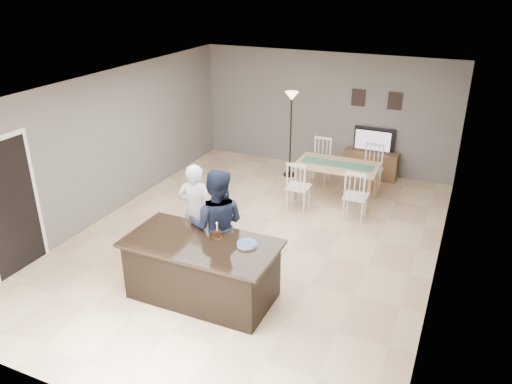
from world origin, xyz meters
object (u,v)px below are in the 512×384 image
at_px(man, 217,225).
at_px(woman, 196,211).
at_px(plate_stack, 247,244).
at_px(kitchen_island, 202,269).
at_px(birthday_cake, 217,234).
at_px(dining_table, 337,170).
at_px(floor_lamp, 291,112).
at_px(tv_console, 370,164).
at_px(television, 373,140).

bearing_deg(man, woman, -51.72).
relative_size(woman, plate_stack, 5.76).
relative_size(kitchen_island, birthday_cake, 9.36).
xyz_separation_m(dining_table, floor_lamp, (-1.33, 0.85, 0.87)).
relative_size(plate_stack, floor_lamp, 0.14).
height_order(man, floor_lamp, floor_lamp).
relative_size(birthday_cake, plate_stack, 0.83).
bearing_deg(tv_console, dining_table, -104.29).
distance_m(television, woman, 5.01).
relative_size(television, floor_lamp, 0.47).
distance_m(plate_stack, floor_lamp, 4.90).
height_order(plate_stack, floor_lamp, floor_lamp).
bearing_deg(dining_table, birthday_cake, -100.79).
relative_size(kitchen_island, television, 2.35).
height_order(television, plate_stack, television).
distance_m(woman, man, 0.77).
relative_size(kitchen_island, floor_lamp, 1.11).
distance_m(kitchen_island, television, 5.78).
bearing_deg(floor_lamp, dining_table, -32.63).
bearing_deg(dining_table, tv_console, 74.86).
bearing_deg(woman, man, 133.54).
bearing_deg(man, television, -120.54).
bearing_deg(plate_stack, kitchen_island, -164.47).
relative_size(television, dining_table, 0.49).
height_order(television, dining_table, television).
height_order(television, woman, woman).
xyz_separation_m(woman, plate_stack, (1.29, -0.81, 0.12)).
bearing_deg(television, birthday_cake, 78.95).
xyz_separation_m(tv_console, television, (0.00, 0.07, 0.56)).
distance_m(man, plate_stack, 0.76).
xyz_separation_m(man, birthday_cake, (0.18, -0.33, 0.07)).
bearing_deg(birthday_cake, kitchen_island, -123.18).
bearing_deg(kitchen_island, television, 77.99).
relative_size(television, woman, 0.57).
distance_m(woman, dining_table, 3.41).
xyz_separation_m(television, birthday_cake, (-1.06, -5.42, 0.09)).
relative_size(television, plate_stack, 3.29).
height_order(woman, birthday_cake, woman).
distance_m(kitchen_island, floor_lamp, 5.04).
distance_m(birthday_cake, dining_table, 3.91).
distance_m(kitchen_island, plate_stack, 0.80).
relative_size(kitchen_island, dining_table, 1.15).
relative_size(man, plate_stack, 6.37).
height_order(tv_console, plate_stack, plate_stack).
bearing_deg(woman, floor_lamp, -103.85).
bearing_deg(floor_lamp, tv_console, 21.21).
bearing_deg(tv_console, kitchen_island, -102.16).
distance_m(tv_console, plate_stack, 5.46).
height_order(dining_table, floor_lamp, floor_lamp).
xyz_separation_m(tv_console, man, (-1.24, -5.02, 0.59)).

